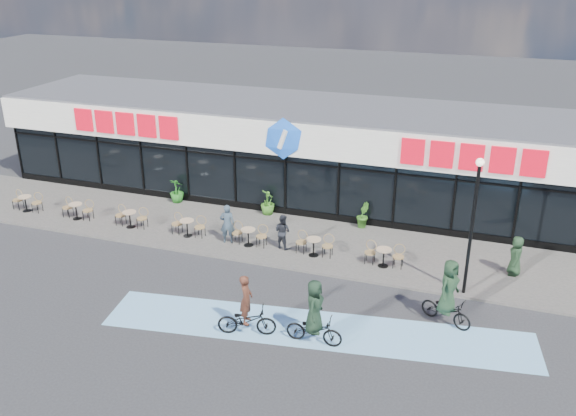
% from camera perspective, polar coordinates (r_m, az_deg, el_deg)
% --- Properties ---
extents(ground, '(120.00, 120.00, 0.00)m').
position_cam_1_polar(ground, '(22.68, -6.09, -7.37)').
color(ground, '#28282B').
rests_on(ground, ground).
extents(sidewalk, '(44.00, 5.00, 0.10)m').
position_cam_1_polar(sidewalk, '(26.32, -2.02, -2.65)').
color(sidewalk, '#5B5751').
rests_on(sidewalk, ground).
extents(bike_lane, '(14.17, 4.13, 0.01)m').
position_cam_1_polar(bike_lane, '(20.27, 2.63, -11.24)').
color(bike_lane, '#73AED9').
rests_on(bike_lane, ground).
extents(building, '(30.60, 6.57, 4.75)m').
position_cam_1_polar(building, '(30.27, 1.59, 5.45)').
color(building, black).
rests_on(building, ground).
extents(lamp_post, '(0.28, 0.28, 5.05)m').
position_cam_1_polar(lamp_post, '(21.60, 16.95, -0.67)').
color(lamp_post, black).
rests_on(lamp_post, sidewalk).
extents(bistro_set_0, '(1.54, 0.62, 0.90)m').
position_cam_1_polar(bistro_set_0, '(31.15, -23.24, 0.58)').
color(bistro_set_0, tan).
rests_on(bistro_set_0, sidewalk).
extents(bistro_set_1, '(1.54, 0.62, 0.90)m').
position_cam_1_polar(bistro_set_1, '(29.40, -19.11, -0.08)').
color(bistro_set_1, tan).
rests_on(bistro_set_1, sidewalk).
extents(bistro_set_2, '(1.54, 0.62, 0.90)m').
position_cam_1_polar(bistro_set_2, '(27.82, -14.48, -0.81)').
color(bistro_set_2, tan).
rests_on(bistro_set_2, sidewalk).
extents(bistro_set_3, '(1.54, 0.62, 0.90)m').
position_cam_1_polar(bistro_set_3, '(26.45, -9.33, -1.62)').
color(bistro_set_3, tan).
rests_on(bistro_set_3, sidewalk).
extents(bistro_set_4, '(1.54, 0.62, 0.90)m').
position_cam_1_polar(bistro_set_4, '(25.32, -3.66, -2.49)').
color(bistro_set_4, tan).
rests_on(bistro_set_4, sidewalk).
extents(bistro_set_5, '(1.54, 0.62, 0.90)m').
position_cam_1_polar(bistro_set_5, '(24.47, 2.47, -3.40)').
color(bistro_set_5, tan).
rests_on(bistro_set_5, sidewalk).
extents(bistro_set_6, '(1.54, 0.62, 0.90)m').
position_cam_1_polar(bistro_set_6, '(23.92, 8.98, -4.33)').
color(bistro_set_6, tan).
rests_on(bistro_set_6, sidewalk).
extents(potted_plant_left, '(0.76, 0.76, 1.17)m').
position_cam_1_polar(potted_plant_left, '(30.06, -10.37, 1.61)').
color(potted_plant_left, '#21681D').
rests_on(potted_plant_left, sidewalk).
extents(potted_plant_mid, '(0.92, 0.92, 1.17)m').
position_cam_1_polar(potted_plant_mid, '(28.20, -1.91, 0.55)').
color(potted_plant_mid, '#356B1E').
rests_on(potted_plant_mid, sidewalk).
extents(potted_plant_right, '(0.52, 0.64, 1.13)m').
position_cam_1_polar(potted_plant_right, '(27.05, 7.00, -0.65)').
color(potted_plant_right, '#31651D').
rests_on(potted_plant_right, sidewalk).
extents(patron_left, '(0.72, 0.59, 1.70)m').
position_cam_1_polar(patron_left, '(25.43, -5.70, -1.47)').
color(patron_left, '#303F4B').
rests_on(patron_left, sidewalk).
extents(patron_right, '(0.85, 0.75, 1.47)m').
position_cam_1_polar(patron_right, '(24.88, -0.51, -2.20)').
color(patron_right, black).
rests_on(patron_right, sidewalk).
extents(pedestrian_a, '(0.53, 0.78, 1.56)m').
position_cam_1_polar(pedestrian_a, '(24.37, 20.55, -4.21)').
color(pedestrian_a, '#1C331D').
rests_on(pedestrian_a, sidewalk).
extents(cyclist_a, '(2.00, 1.13, 2.11)m').
position_cam_1_polar(cyclist_a, '(19.70, -3.89, -10.00)').
color(cyclist_a, black).
rests_on(cyclist_a, ground).
extents(cyclist_b, '(1.91, 1.34, 2.31)m').
position_cam_1_polar(cyclist_b, '(20.73, 14.69, -8.25)').
color(cyclist_b, black).
rests_on(cyclist_b, ground).
extents(cyclist_c, '(1.82, 0.86, 2.21)m').
position_cam_1_polar(cyclist_c, '(19.18, 2.47, -10.40)').
color(cyclist_c, black).
rests_on(cyclist_c, ground).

